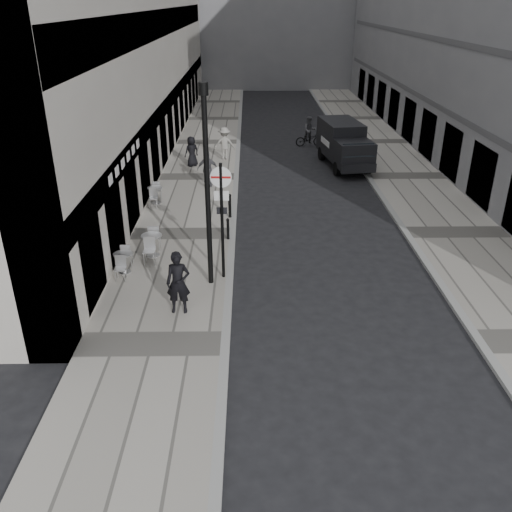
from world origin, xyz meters
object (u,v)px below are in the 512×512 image
(sign_post, at_px, (222,206))
(panel_van, at_px, (344,142))
(walking_man, at_px, (178,283))
(cyclist, at_px, (309,135))
(lamppost, at_px, (207,179))

(sign_post, bearing_deg, panel_van, 68.41)
(walking_man, distance_m, cyclist, 21.36)
(walking_man, relative_size, cyclist, 1.03)
(cyclist, bearing_deg, lamppost, -112.05)
(walking_man, xyz_separation_m, lamppost, (0.82, 1.83, 2.58))
(lamppost, height_order, cyclist, lamppost)
(walking_man, relative_size, lamppost, 0.30)
(walking_man, bearing_deg, sign_post, 61.80)
(lamppost, xyz_separation_m, panel_van, (6.58, 14.07, -2.31))
(lamppost, relative_size, panel_van, 1.20)
(walking_man, height_order, panel_van, panel_van)
(lamppost, bearing_deg, panel_van, 64.95)
(walking_man, xyz_separation_m, sign_post, (1.22, 2.23, 1.55))
(walking_man, xyz_separation_m, panel_van, (7.39, 15.91, 0.27))
(lamppost, xyz_separation_m, cyclist, (5.16, 18.68, -2.93))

